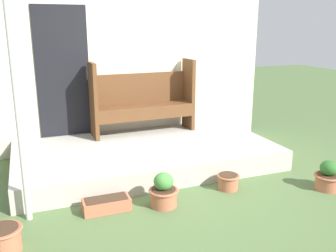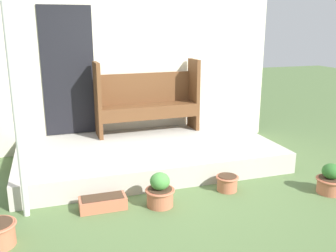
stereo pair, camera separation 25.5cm
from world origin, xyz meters
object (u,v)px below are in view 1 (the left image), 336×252
flower_pot_middle (164,192)px  flower_pot_right (228,181)px  support_post (18,114)px  flower_pot_left (3,238)px  bench (143,98)px  flower_pot_far_right (328,177)px  planter_box_rect (106,204)px

flower_pot_middle → flower_pot_right: bearing=8.3°
support_post → flower_pot_left: (-0.23, -0.54, -1.02)m
bench → flower_pot_left: bearing=-133.0°
support_post → bench: 2.61m
support_post → flower_pot_far_right: bearing=-8.8°
support_post → planter_box_rect: (0.81, -0.11, -1.08)m
flower_pot_right → planter_box_rect: 1.55m
flower_pot_left → planter_box_rect: flower_pot_left is taller
flower_pot_right → support_post: bearing=177.7°
support_post → flower_pot_middle: 1.76m
support_post → flower_pot_far_right: size_ratio=6.08×
bench → planter_box_rect: size_ratio=3.21×
flower_pot_left → planter_box_rect: bearing=22.4°
flower_pot_right → flower_pot_middle: bearing=-171.7°
flower_pot_left → flower_pot_middle: (1.68, 0.31, 0.05)m
flower_pot_right → planter_box_rect: bearing=-179.6°
support_post → flower_pot_left: bearing=-113.2°
flower_pot_left → flower_pot_far_right: size_ratio=0.96×
bench → flower_pot_left: size_ratio=4.65×
planter_box_rect → flower_pot_left: bearing=-157.6°
flower_pot_left → flower_pot_far_right: flower_pot_far_right is taller
flower_pot_left → flower_pot_right: bearing=9.7°
bench → flower_pot_middle: 2.20m
bench → flower_pot_far_right: (1.68, -2.37, -0.70)m
flower_pot_middle → flower_pot_far_right: size_ratio=1.06×
support_post → bench: (1.85, 1.82, -0.29)m
flower_pot_middle → flower_pot_right: (0.92, 0.13, -0.06)m
flower_pot_far_right → planter_box_rect: size_ratio=0.72×
planter_box_rect → support_post: bearing=172.6°
flower_pot_middle → flower_pot_far_right: 2.11m
bench → flower_pot_middle: (-0.40, -2.05, -0.69)m
flower_pot_left → flower_pot_far_right: (3.76, -0.01, 0.04)m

